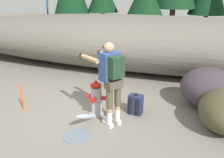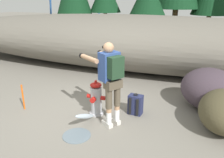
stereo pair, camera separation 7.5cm
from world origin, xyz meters
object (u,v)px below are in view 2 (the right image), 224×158
object	(u,v)px
spare_backpack	(136,105)
boulder_large	(210,89)
utility_worker	(110,74)
survey_stake	(23,97)
fire_hydrant	(96,99)

from	to	relation	value
spare_backpack	boulder_large	size ratio (longest dim) A/B	0.35
spare_backpack	utility_worker	bearing A→B (deg)	152.93
survey_stake	fire_hydrant	bearing A→B (deg)	12.34
utility_worker	spare_backpack	bearing A→B (deg)	-89.44
spare_backpack	boulder_large	world-z (taller)	boulder_large
utility_worker	spare_backpack	size ratio (longest dim) A/B	3.54
spare_backpack	boulder_large	xyz separation A→B (m)	(1.50, 0.86, 0.25)
spare_backpack	fire_hydrant	bearing A→B (deg)	117.20
utility_worker	fire_hydrant	bearing A→B (deg)	0.39
spare_backpack	survey_stake	size ratio (longest dim) A/B	0.78
utility_worker	survey_stake	xyz separation A→B (m)	(-2.07, -0.09, -0.76)
fire_hydrant	survey_stake	size ratio (longest dim) A/B	1.31
survey_stake	spare_backpack	bearing A→B (deg)	15.53
fire_hydrant	spare_backpack	xyz separation A→B (m)	(0.80, 0.32, -0.14)
fire_hydrant	boulder_large	distance (m)	2.59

